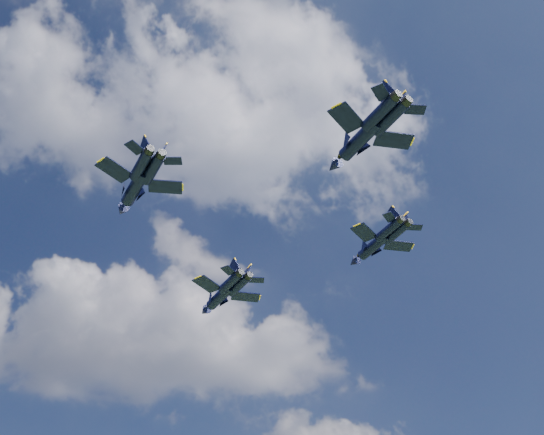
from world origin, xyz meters
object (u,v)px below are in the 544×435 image
Objects in this scene: jet_left at (134,189)px; jet_right at (372,247)px; jet_lead at (219,297)px; jet_slot at (358,141)px.

jet_right is at bearing -2.69° from jet_left.
jet_lead is 28.86m from jet_left.
jet_right is at bearing 47.85° from jet_slot.
jet_slot is at bearing -93.72° from jet_lead.
jet_lead is 0.99× the size of jet_slot.
jet_right is 26.73m from jet_slot.
jet_slot is (29.11, -11.44, -0.50)m from jet_left.
jet_left is at bearing 130.84° from jet_slot.
jet_slot is (17.42, -37.82, -0.02)m from jet_lead.
jet_lead is at bearing 87.02° from jet_slot.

